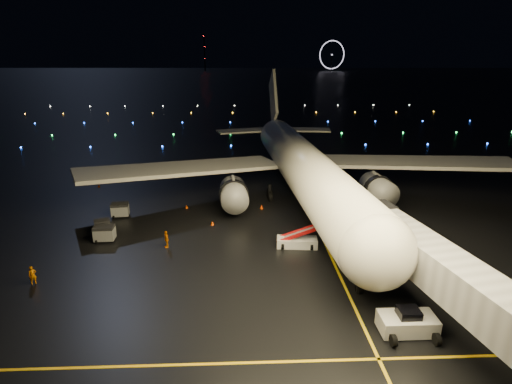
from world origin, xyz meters
TOP-DOWN VIEW (x-y plane):
  - ground at (0.00, 300.00)m, footprint 2000.00×2000.00m
  - lane_centre at (12.00, 15.00)m, footprint 0.25×80.00m
  - lane_cross at (-5.00, -10.00)m, footprint 60.00×0.25m
  - airliner at (11.16, 25.45)m, footprint 66.76×63.84m
  - pushback_tug at (15.06, -7.19)m, footprint 4.20×2.21m
  - belt_loader at (8.75, 7.72)m, footprint 6.64×2.41m
  - crew_a at (-16.63, 0.97)m, footprint 0.77×0.69m
  - crew_c at (-5.63, 8.11)m, footprint 0.84×1.24m
  - safety_cone_0 at (-1.01, 14.18)m, footprint 0.50×0.50m
  - safety_cone_1 at (5.46, 19.67)m, footprint 0.63×0.63m
  - safety_cone_2 at (-4.97, 20.31)m, footprint 0.47×0.47m
  - safety_cone_3 at (-20.44, 30.59)m, footprint 0.56×0.56m
  - ferris_wheel at (170.00, 720.00)m, footprint 49.33×16.80m
  - radio_mast at (-60.00, 740.00)m, footprint 1.80×1.80m
  - taxiway_lights at (0.00, 106.00)m, footprint 164.00×92.00m
  - baggage_cart_0 at (-13.28, 17.48)m, footprint 2.33×1.77m
  - baggage_cart_1 at (-14.03, 12.59)m, footprint 2.12×1.83m
  - baggage_cart_2 at (-12.95, 10.01)m, footprint 2.23×1.60m

SIDE VIEW (x-z plane):
  - ground at x=0.00m, z-range 0.00..0.00m
  - lane_centre at x=12.00m, z-range 0.00..0.02m
  - lane_cross at x=-5.00m, z-range 0.00..0.02m
  - taxiway_lights at x=0.00m, z-range 0.00..0.36m
  - safety_cone_2 at x=-4.97m, z-range 0.00..0.46m
  - safety_cone_3 at x=-20.44m, z-range 0.00..0.51m
  - safety_cone_0 at x=-1.01m, z-range 0.00..0.51m
  - safety_cone_1 at x=5.46m, z-range 0.00..0.56m
  - baggage_cart_1 at x=-14.03m, z-range 0.00..1.51m
  - crew_a at x=-16.63m, z-range 0.00..1.78m
  - baggage_cart_0 at x=-13.28m, z-range 0.00..1.84m
  - baggage_cart_2 at x=-12.95m, z-range 0.00..1.85m
  - crew_c at x=-5.63m, z-range 0.00..1.95m
  - pushback_tug at x=15.06m, z-range 0.00..2.00m
  - belt_loader at x=8.75m, z-range 0.00..3.15m
  - airliner at x=11.16m, z-range 0.00..17.83m
  - ferris_wheel at x=170.00m, z-range 0.00..52.00m
  - radio_mast at x=-60.00m, z-range 0.00..64.00m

